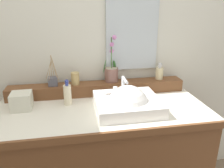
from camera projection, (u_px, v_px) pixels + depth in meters
The scene contains 12 objects.
wall_back at pixel (94, 41), 1.78m from camera, with size 3.20×0.20×2.47m, color beige.
vanity_cabinet at pixel (103, 160), 1.66m from camera, with size 1.41×0.65×0.86m.
back_ledge at pixel (98, 88), 1.72m from camera, with size 1.33×0.13×0.09m, color brown.
sink_basin at pixel (128, 105), 1.46m from camera, with size 0.42×0.38×0.29m.
soap_bar at pixel (108, 92), 1.53m from camera, with size 0.07×0.04×0.02m, color silver.
potted_plant at pixel (111, 72), 1.72m from camera, with size 0.12×0.10×0.36m.
soap_dispenser at pixel (159, 73), 1.78m from camera, with size 0.06×0.06×0.13m.
tumbler_cup at pixel (75, 78), 1.67m from camera, with size 0.06×0.06×0.09m, color tan.
reed_diffuser at pixel (53, 81), 1.65m from camera, with size 0.09×0.09×0.23m.
lotion_bottle at pixel (68, 94), 1.53m from camera, with size 0.05×0.06×0.18m.
tissue_box at pixel (22, 101), 1.47m from camera, with size 0.13×0.13×0.11m, color beige.
mirror at pixel (132, 31), 1.70m from camera, with size 0.40×0.02×0.59m, color silver.
Camera 1 is at (-0.18, -1.36, 1.52)m, focal length 36.03 mm.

